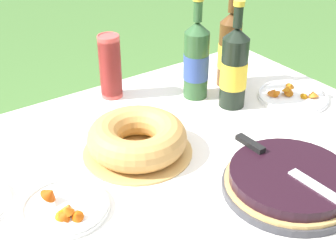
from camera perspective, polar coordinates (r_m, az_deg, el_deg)
name	(u,v)px	position (r m, az deg, el deg)	size (l,w,h in m)	color
garden_table	(167,188)	(1.30, -0.18, -7.56)	(1.46, 1.03, 0.78)	#A87A47
tablecloth	(166,169)	(1.26, -0.18, -5.24)	(1.47, 1.04, 0.10)	white
berry_tart	(290,182)	(1.18, 14.62, -6.59)	(0.33, 0.33, 0.06)	#38383D
serving_knife	(282,164)	(1.18, 13.78, -4.55)	(0.03, 0.38, 0.01)	silver
bundt_cake	(137,139)	(1.27, -3.78, -1.55)	(0.30, 0.30, 0.09)	tan
cup_stack	(110,67)	(1.55, -7.05, 7.18)	(0.07, 0.07, 0.21)	#E04C47
cider_bottle_green	(196,60)	(1.54, 3.47, 8.01)	(0.08, 0.08, 0.34)	#2D562D
cider_bottle_amber	(229,49)	(1.63, 7.50, 9.25)	(0.08, 0.08, 0.34)	brown
juice_bottle_red	(234,68)	(1.49, 8.06, 7.01)	(0.09, 0.09, 0.34)	black
snack_plate_left	(65,207)	(1.13, -12.46, -9.59)	(0.21, 0.21, 0.06)	white
snack_plate_far	(292,96)	(1.62, 14.91, 3.59)	(0.23, 0.23, 0.05)	white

